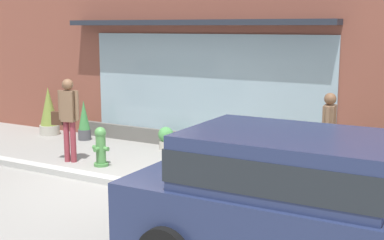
# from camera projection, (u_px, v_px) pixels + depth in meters

# --- Properties ---
(ground_plane) EXTENTS (60.00, 60.00, 0.00)m
(ground_plane) POSITION_uv_depth(u_px,v_px,m) (114.00, 180.00, 9.63)
(ground_plane) COLOR gray
(curb_strip) EXTENTS (14.00, 0.24, 0.12)m
(curb_strip) POSITION_uv_depth(u_px,v_px,m) (107.00, 180.00, 9.45)
(curb_strip) COLOR #B2B2AD
(curb_strip) RESTS_ON ground_plane
(storefront) EXTENTS (14.00, 0.81, 4.58)m
(storefront) POSITION_uv_depth(u_px,v_px,m) (198.00, 51.00, 11.95)
(storefront) COLOR brown
(storefront) RESTS_ON ground_plane
(fire_hydrant) EXTENTS (0.38, 0.34, 0.81)m
(fire_hydrant) POSITION_uv_depth(u_px,v_px,m) (101.00, 146.00, 10.56)
(fire_hydrant) COLOR #4C8C47
(fire_hydrant) RESTS_ON ground_plane
(pedestrian_with_handbag) EXTENTS (0.63, 0.26, 1.75)m
(pedestrian_with_handbag) POSITION_uv_depth(u_px,v_px,m) (68.00, 114.00, 10.78)
(pedestrian_with_handbag) COLOR #8E333D
(pedestrian_with_handbag) RESTS_ON ground_plane
(pedestrian_passerby) EXTENTS (0.23, 0.50, 1.63)m
(pedestrian_passerby) POSITION_uv_depth(u_px,v_px,m) (329.00, 130.00, 9.45)
(pedestrian_passerby) COLOR #9E9384
(pedestrian_passerby) RESTS_ON ground_plane
(parked_car_navy) EXTENTS (4.15, 1.99, 1.64)m
(parked_car_navy) POSITION_uv_depth(u_px,v_px,m) (297.00, 197.00, 5.82)
(parked_car_navy) COLOR navy
(parked_car_navy) RESTS_ON ground_plane
(potted_plant_by_entrance) EXTENTS (0.68, 0.68, 0.86)m
(potted_plant_by_entrance) POSITION_uv_depth(u_px,v_px,m) (376.00, 158.00, 9.41)
(potted_plant_by_entrance) COLOR #33473D
(potted_plant_by_entrance) RESTS_ON ground_plane
(potted_plant_corner_tall) EXTENTS (0.32, 0.32, 0.99)m
(potted_plant_corner_tall) POSITION_uv_depth(u_px,v_px,m) (84.00, 121.00, 12.99)
(potted_plant_corner_tall) COLOR #4C4C51
(potted_plant_corner_tall) RESTS_ON ground_plane
(potted_plant_low_front) EXTENTS (0.37, 0.37, 0.58)m
(potted_plant_low_front) POSITION_uv_depth(u_px,v_px,m) (261.00, 152.00, 10.62)
(potted_plant_low_front) COLOR #33473D
(potted_plant_low_front) RESTS_ON ground_plane
(potted_plant_window_center) EXTENTS (0.35, 0.35, 0.52)m
(potted_plant_window_center) POSITION_uv_depth(u_px,v_px,m) (166.00, 138.00, 12.02)
(potted_plant_window_center) COLOR #B7B2A3
(potted_plant_window_center) RESTS_ON ground_plane
(potted_plant_window_left) EXTENTS (0.51, 0.51, 1.25)m
(potted_plant_window_left) POSITION_uv_depth(u_px,v_px,m) (49.00, 112.00, 13.60)
(potted_plant_window_left) COLOR #B7B2A3
(potted_plant_window_left) RESTS_ON ground_plane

